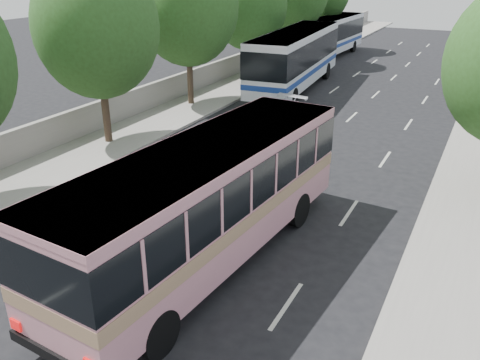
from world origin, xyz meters
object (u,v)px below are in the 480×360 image
Objects in this scene: pink_taxi at (257,129)px; tour_coach_front at (296,55)px; white_pickup at (269,118)px; pink_bus at (208,193)px; tour_coach_rear at (331,33)px.

tour_coach_front is at bearing 104.69° from pink_taxi.
white_pickup is 0.39× the size of tour_coach_front.
pink_bus is at bearing -67.27° from white_pickup.
tour_coach_rear is at bearing 92.90° from tour_coach_front.
tour_coach_front is at bearing 109.58° from pink_bus.
white_pickup is at bearing -81.11° from tour_coach_front.
pink_bus is 2.78× the size of pink_taxi.
pink_bus is 12.91m from white_pickup.
tour_coach_front reaches higher than white_pickup.
tour_coach_front is 1.13× the size of tour_coach_rear.
pink_bus is 0.98× the size of tour_coach_rear.
tour_coach_front is (-2.32, 9.65, 1.62)m from white_pickup.
pink_taxi is 1.94m from white_pickup.
pink_taxi is at bearing -82.42° from tour_coach_front.
pink_bus is at bearing -79.83° from tour_coach_front.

